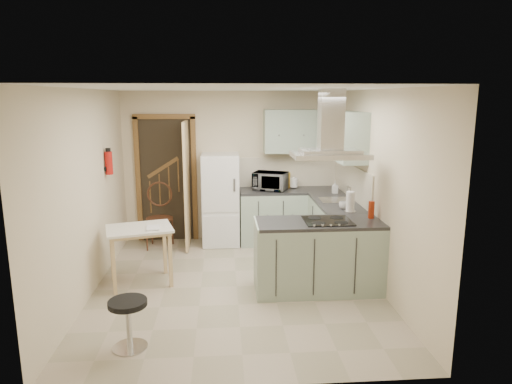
{
  "coord_description": "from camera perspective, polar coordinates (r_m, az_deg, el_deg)",
  "views": [
    {
      "loc": [
        -0.16,
        -5.53,
        2.4
      ],
      "look_at": [
        0.28,
        0.45,
        1.15
      ],
      "focal_mm": 32.0,
      "sensor_mm": 36.0,
      "label": 1
    }
  ],
  "objects": [
    {
      "name": "cereal_box",
      "position": [
        7.66,
        3.89,
        1.44
      ],
      "size": [
        0.13,
        0.18,
        0.26
      ],
      "primitive_type": "cube",
      "rotation": [
        0.0,
        0.0,
        -0.41
      ],
      "color": "gold",
      "rests_on": "counter_back"
    },
    {
      "name": "wall_cabinet_right",
      "position": [
        6.65,
        11.43,
        6.8
      ],
      "size": [
        0.35,
        0.9,
        0.7
      ],
      "primitive_type": "cube",
      "color": "#9EB2A0",
      "rests_on": "right_wall"
    },
    {
      "name": "right_wall",
      "position": [
        5.98,
        14.98,
        0.28
      ],
      "size": [
        0.0,
        4.2,
        4.2
      ],
      "primitive_type": "plane",
      "rotation": [
        1.57,
        0.0,
        -1.57
      ],
      "color": "beige",
      "rests_on": "floor"
    },
    {
      "name": "back_wall",
      "position": [
        7.72,
        -3.02,
        3.2
      ],
      "size": [
        3.6,
        0.0,
        3.6
      ],
      "primitive_type": "plane",
      "rotation": [
        1.57,
        0.0,
        0.0
      ],
      "color": "beige",
      "rests_on": "floor"
    },
    {
      "name": "stool",
      "position": [
        4.75,
        -15.61,
        -15.61
      ],
      "size": [
        0.45,
        0.45,
        0.5
      ],
      "primitive_type": "cylinder",
      "rotation": [
        0.0,
        0.0,
        -0.23
      ],
      "color": "black",
      "rests_on": "floor"
    },
    {
      "name": "red_bottle",
      "position": [
        5.93,
        14.22,
        -2.17
      ],
      "size": [
        0.1,
        0.1,
        0.22
      ],
      "primitive_type": "cylinder",
      "rotation": [
        0.0,
        0.0,
        -0.31
      ],
      "color": "#9D280D",
      "rests_on": "peninsula"
    },
    {
      "name": "peninsula",
      "position": [
        5.82,
        7.84,
        -7.93
      ],
      "size": [
        1.55,
        0.65,
        0.9
      ],
      "primitive_type": "cube",
      "color": "#9EB2A0",
      "rests_on": "floor"
    },
    {
      "name": "sink",
      "position": [
        6.85,
        9.88,
        -1.0
      ],
      "size": [
        0.45,
        0.4,
        0.01
      ],
      "primitive_type": "cube",
      "color": "silver",
      "rests_on": "counter_right"
    },
    {
      "name": "left_wall",
      "position": [
        5.88,
        -20.34,
        -0.25
      ],
      "size": [
        0.0,
        4.2,
        4.2
      ],
      "primitive_type": "plane",
      "rotation": [
        1.57,
        0.0,
        1.57
      ],
      "color": "beige",
      "rests_on": "floor"
    },
    {
      "name": "paper_towel",
      "position": [
        6.19,
        11.71,
        -1.15
      ],
      "size": [
        0.12,
        0.12,
        0.28
      ],
      "primitive_type": "cylinder",
      "rotation": [
        0.0,
        0.0,
        0.09
      ],
      "color": "white",
      "rests_on": "counter_right"
    },
    {
      "name": "floor",
      "position": [
        6.03,
        -2.42,
        -11.69
      ],
      "size": [
        4.2,
        4.2,
        0.0
      ],
      "primitive_type": "plane",
      "color": "tan",
      "rests_on": "ground"
    },
    {
      "name": "ceiling",
      "position": [
        5.53,
        -2.65,
        12.79
      ],
      "size": [
        4.2,
        4.2,
        0.0
      ],
      "primitive_type": "plane",
      "rotation": [
        3.14,
        0.0,
        0.0
      ],
      "color": "silver",
      "rests_on": "back_wall"
    },
    {
      "name": "soap_bottle",
      "position": [
        7.35,
        9.84,
        0.59
      ],
      "size": [
        0.09,
        0.1,
        0.19
      ],
      "primitive_type": "imported",
      "rotation": [
        0.0,
        0.0,
        -0.07
      ],
      "color": "silver",
      "rests_on": "counter_right"
    },
    {
      "name": "counter_back",
      "position": [
        7.63,
        2.07,
        -3.03
      ],
      "size": [
        1.08,
        0.6,
        0.9
      ],
      "primitive_type": "cube",
      "color": "#9EB2A0",
      "rests_on": "floor"
    },
    {
      "name": "microwave",
      "position": [
        7.49,
        1.79,
        1.37
      ],
      "size": [
        0.63,
        0.54,
        0.29
      ],
      "primitive_type": "imported",
      "rotation": [
        0.0,
        0.0,
        -0.4
      ],
      "color": "black",
      "rests_on": "counter_back"
    },
    {
      "name": "bentwood_chair",
      "position": [
        7.51,
        -11.99,
        -3.29
      ],
      "size": [
        0.46,
        0.46,
        0.96
      ],
      "primitive_type": "cube",
      "rotation": [
        0.0,
        0.0,
        -0.09
      ],
      "color": "#53231B",
      "rests_on": "floor"
    },
    {
      "name": "kettle",
      "position": [
        7.67,
        4.72,
        1.19
      ],
      "size": [
        0.16,
        0.16,
        0.19
      ],
      "primitive_type": "cylinder",
      "rotation": [
        0.0,
        0.0,
        -0.24
      ],
      "color": "white",
      "rests_on": "counter_back"
    },
    {
      "name": "doorway",
      "position": [
        7.78,
        -11.13,
        1.56
      ],
      "size": [
        1.1,
        0.12,
        2.1
      ],
      "primitive_type": "cube",
      "color": "brown",
      "rests_on": "floor"
    },
    {
      "name": "cup",
      "position": [
        6.36,
        10.88,
        -1.64
      ],
      "size": [
        0.15,
        0.15,
        0.1
      ],
      "primitive_type": "imported",
      "rotation": [
        0.0,
        0.0,
        -0.25
      ],
      "color": "silver",
      "rests_on": "counter_right"
    },
    {
      "name": "wall_cabinet_back",
      "position": [
        7.56,
        4.25,
        7.58
      ],
      "size": [
        0.85,
        0.35,
        0.7
      ],
      "primitive_type": "cube",
      "color": "#9EB2A0",
      "rests_on": "back_wall"
    },
    {
      "name": "extractor_hood",
      "position": [
        5.54,
        9.22,
        4.57
      ],
      "size": [
        0.9,
        0.55,
        0.1
      ],
      "primitive_type": "cube",
      "color": "silver",
      "rests_on": "ceiling"
    },
    {
      "name": "fire_extinguisher",
      "position": [
        6.68,
        -17.92,
        3.46
      ],
      "size": [
        0.1,
        0.1,
        0.32
      ],
      "primitive_type": "cylinder",
      "color": "#B2140F",
      "rests_on": "left_wall"
    },
    {
      "name": "splashback",
      "position": [
        7.8,
        4.07,
        2.53
      ],
      "size": [
        1.68,
        0.02,
        0.5
      ],
      "primitive_type": "cube",
      "color": "beige",
      "rests_on": "counter_back"
    },
    {
      "name": "counter_right",
      "position": [
        7.13,
        9.41,
        -4.25
      ],
      "size": [
        0.6,
        1.95,
        0.9
      ],
      "primitive_type": "cube",
      "color": "#9EB2A0",
      "rests_on": "floor"
    },
    {
      "name": "hob",
      "position": [
        5.7,
        8.95,
        -3.57
      ],
      "size": [
        0.58,
        0.5,
        0.01
      ],
      "primitive_type": "cube",
      "color": "black",
      "rests_on": "peninsula"
    },
    {
      "name": "fridge",
      "position": [
        7.51,
        -4.45,
        -0.94
      ],
      "size": [
        0.6,
        0.6,
        1.5
      ],
      "primitive_type": "cube",
      "color": "white",
      "rests_on": "floor"
    },
    {
      "name": "drop_leaf_table",
      "position": [
        6.17,
        -14.22,
        -7.72
      ],
      "size": [
        0.94,
        0.8,
        0.76
      ],
      "primitive_type": "cube",
      "rotation": [
        0.0,
        0.0,
        0.27
      ],
      "color": "tan",
      "rests_on": "floor"
    },
    {
      "name": "book",
      "position": [
        5.95,
        -13.58,
        -4.03
      ],
      "size": [
        0.2,
        0.25,
        0.1
      ],
      "primitive_type": "imported",
      "rotation": [
        0.0,
        0.0,
        0.13
      ],
      "color": "brown",
      "rests_on": "drop_leaf_table"
    }
  ]
}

